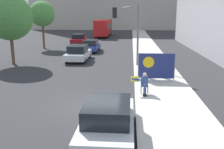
{
  "coord_description": "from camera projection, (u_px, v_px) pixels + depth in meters",
  "views": [
    {
      "loc": [
        1.76,
        -11.57,
        4.44
      ],
      "look_at": [
        0.67,
        2.8,
        0.95
      ],
      "focal_mm": 40.0,
      "sensor_mm": 36.0,
      "label": 1
    }
  ],
  "objects": [
    {
      "name": "protest_banner",
      "position": [
        156.0,
        66.0,
        16.55
      ],
      "size": [
        2.44,
        0.06,
        1.78
      ],
      "color": "slate",
      "rests_on": "sidewalk_curb"
    },
    {
      "name": "traffic_light_pole",
      "position": [
        129.0,
        25.0,
        20.56
      ],
      "size": [
        2.2,
        1.97,
        5.12
      ],
      "color": "slate",
      "rests_on": "sidewalk_curb"
    },
    {
      "name": "car_on_road_distant",
      "position": [
        79.0,
        39.0,
        38.45
      ],
      "size": [
        1.87,
        4.13,
        1.5
      ],
      "color": "maroon",
      "rests_on": "ground_plane"
    },
    {
      "name": "car_on_road_midblock",
      "position": [
        91.0,
        46.0,
        30.36
      ],
      "size": [
        1.77,
        4.5,
        1.44
      ],
      "color": "navy",
      "rests_on": "ground_plane"
    },
    {
      "name": "car_on_road_nearest",
      "position": [
        78.0,
        53.0,
        24.34
      ],
      "size": [
        1.88,
        4.62,
        1.53
      ],
      "color": "silver",
      "rests_on": "ground_plane"
    },
    {
      "name": "parked_car_curbside",
      "position": [
        108.0,
        119.0,
        9.08
      ],
      "size": [
        1.87,
        4.26,
        1.41
      ],
      "color": "silver",
      "rests_on": "ground_plane"
    },
    {
      "name": "ground_plane",
      "position": [
        94.0,
        106.0,
        12.39
      ],
      "size": [
        160.0,
        160.0,
        0.0
      ],
      "primitive_type": "plane",
      "color": "#303033"
    },
    {
      "name": "sidewalk_curb",
      "position": [
        149.0,
        56.0,
        26.63
      ],
      "size": [
        3.39,
        90.0,
        0.15
      ],
      "primitive_type": "cube",
      "color": "beige",
      "rests_on": "ground_plane"
    },
    {
      "name": "street_tree_near_curb",
      "position": [
        9.0,
        17.0,
        21.99
      ],
      "size": [
        4.08,
        4.08,
        6.23
      ],
      "color": "brown",
      "rests_on": "ground_plane"
    },
    {
      "name": "street_tree_midblock",
      "position": [
        42.0,
        14.0,
        32.37
      ],
      "size": [
        3.27,
        3.27,
        6.14
      ],
      "color": "brown",
      "rests_on": "ground_plane"
    },
    {
      "name": "seated_protester",
      "position": [
        144.0,
        83.0,
        13.65
      ],
      "size": [
        0.97,
        0.77,
        1.19
      ],
      "rotation": [
        0.0,
        0.0,
        -0.31
      ],
      "color": "#474C56",
      "rests_on": "sidewalk_curb"
    },
    {
      "name": "jogger_on_sidewalk",
      "position": [
        164.0,
        65.0,
        17.08
      ],
      "size": [
        0.34,
        0.34,
        1.77
      ],
      "rotation": [
        0.0,
        0.0,
        2.93
      ],
      "color": "#334775",
      "rests_on": "sidewalk_curb"
    },
    {
      "name": "city_bus_on_road",
      "position": [
        104.0,
        27.0,
        50.79
      ],
      "size": [
        2.54,
        11.72,
        3.37
      ],
      "color": "red",
      "rests_on": "ground_plane"
    }
  ]
}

